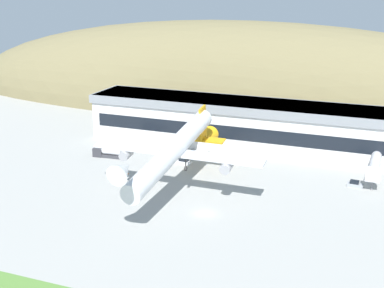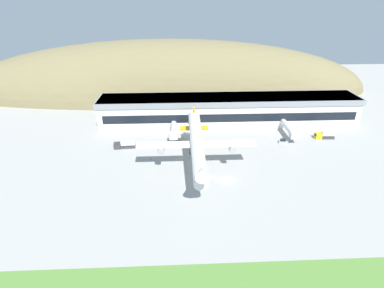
% 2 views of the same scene
% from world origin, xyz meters
% --- Properties ---
extents(ground_plane, '(359.42, 359.42, 0.00)m').
position_xyz_m(ground_plane, '(0.00, 0.00, 0.00)').
color(ground_plane, '#9E9E99').
extents(hill_backdrop, '(253.44, 64.69, 64.90)m').
position_xyz_m(hill_backdrop, '(-22.99, 101.34, 0.00)').
color(hill_backdrop, olive).
rests_on(hill_backdrop, ground_plane).
extents(terminal_building, '(120.65, 17.08, 13.50)m').
position_xyz_m(terminal_building, '(8.02, 48.83, 7.65)').
color(terminal_building, silver).
rests_on(terminal_building, ground_plane).
extents(jetway_0, '(3.38, 14.40, 5.43)m').
position_xyz_m(jetway_0, '(-17.85, 32.85, 3.99)').
color(jetway_0, silver).
rests_on(jetway_0, ground_plane).
extents(jetway_1, '(3.38, 16.11, 5.43)m').
position_xyz_m(jetway_1, '(31.89, 31.95, 3.99)').
color(jetway_1, silver).
rests_on(jetway_1, ground_plane).
extents(cargo_airplane, '(40.63, 50.99, 11.69)m').
position_xyz_m(cargo_airplane, '(-9.63, 6.59, 10.79)').
color(cargo_airplane, silver).
extents(service_car_0, '(4.32, 1.99, 1.67)m').
position_xyz_m(service_car_0, '(-16.01, 27.53, 0.69)').
color(service_car_0, silver).
rests_on(service_car_0, ground_plane).
extents(service_car_1, '(3.81, 1.91, 1.56)m').
position_xyz_m(service_car_1, '(28.04, 27.24, 0.64)').
color(service_car_1, '#999EA3').
rests_on(service_car_1, ground_plane).
extents(box_truck, '(8.62, 3.01, 3.22)m').
position_xyz_m(box_truck, '(-37.53, 25.42, 1.50)').
color(box_truck, '#333338').
rests_on(box_truck, ground_plane).
extents(traffic_cone_0, '(0.52, 0.52, 0.58)m').
position_xyz_m(traffic_cone_0, '(-25.15, 25.04, 0.28)').
color(traffic_cone_0, orange).
rests_on(traffic_cone_0, ground_plane).
extents(traffic_cone_1, '(0.52, 0.52, 0.58)m').
position_xyz_m(traffic_cone_1, '(-26.38, 15.41, 0.28)').
color(traffic_cone_1, orange).
rests_on(traffic_cone_1, ground_plane).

